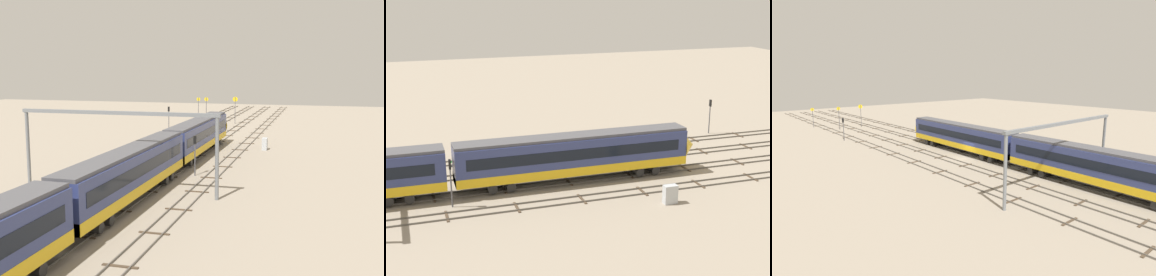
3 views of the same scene
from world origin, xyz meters
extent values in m
plane|color=gray|center=(0.00, 0.00, 0.00)|extent=(190.06, 190.06, 0.00)
cube|color=#59544C|center=(0.00, -8.02, 0.08)|extent=(174.06, 0.07, 0.16)
cube|color=#59544C|center=(0.00, -6.58, 0.08)|extent=(174.06, 0.07, 0.16)
cube|color=#473828|center=(-34.19, -7.30, 0.04)|extent=(0.24, 2.40, 0.08)
cube|color=#473828|center=(-27.97, -7.30, 0.04)|extent=(0.24, 2.40, 0.08)
cube|color=#473828|center=(-21.76, -7.30, 0.04)|extent=(0.24, 2.40, 0.08)
cube|color=#473828|center=(-15.54, -7.30, 0.04)|extent=(0.24, 2.40, 0.08)
cube|color=#473828|center=(-9.32, -7.30, 0.04)|extent=(0.24, 2.40, 0.08)
cube|color=#473828|center=(-3.11, -7.30, 0.04)|extent=(0.24, 2.40, 0.08)
cube|color=#473828|center=(3.11, -7.30, 0.04)|extent=(0.24, 2.40, 0.08)
cube|color=#473828|center=(9.32, -7.30, 0.04)|extent=(0.24, 2.40, 0.08)
cube|color=#473828|center=(15.54, -7.30, 0.04)|extent=(0.24, 2.40, 0.08)
cube|color=#473828|center=(21.76, -7.30, 0.04)|extent=(0.24, 2.40, 0.08)
cube|color=#473828|center=(27.97, -7.30, 0.04)|extent=(0.24, 2.40, 0.08)
cube|color=#473828|center=(34.19, -7.30, 0.04)|extent=(0.24, 2.40, 0.08)
cube|color=#473828|center=(40.41, -7.30, 0.04)|extent=(0.24, 2.40, 0.08)
cube|color=#473828|center=(46.62, -7.30, 0.04)|extent=(0.24, 2.40, 0.08)
cube|color=#473828|center=(52.84, -7.30, 0.04)|extent=(0.24, 2.40, 0.08)
cube|color=#473828|center=(59.06, -7.30, 0.04)|extent=(0.24, 2.40, 0.08)
cube|color=#473828|center=(65.27, -7.30, 0.04)|extent=(0.24, 2.40, 0.08)
cube|color=#473828|center=(71.49, -7.30, 0.04)|extent=(0.24, 2.40, 0.08)
cube|color=#473828|center=(77.71, -7.30, 0.04)|extent=(0.24, 2.40, 0.08)
cube|color=#473828|center=(83.92, -7.30, 0.04)|extent=(0.24, 2.40, 0.08)
cube|color=#59544C|center=(0.00, -3.15, 0.08)|extent=(174.06, 0.07, 0.16)
cube|color=#59544C|center=(0.00, -1.72, 0.08)|extent=(174.06, 0.07, 0.16)
cube|color=#473828|center=(-36.82, -2.43, 0.04)|extent=(0.24, 2.40, 0.08)
cube|color=#473828|center=(-30.13, -2.43, 0.04)|extent=(0.24, 2.40, 0.08)
cube|color=#473828|center=(-23.43, -2.43, 0.04)|extent=(0.24, 2.40, 0.08)
cube|color=#473828|center=(-16.74, -2.43, 0.04)|extent=(0.24, 2.40, 0.08)
cube|color=#473828|center=(-10.04, -2.43, 0.04)|extent=(0.24, 2.40, 0.08)
cube|color=#473828|center=(-3.35, -2.43, 0.04)|extent=(0.24, 2.40, 0.08)
cube|color=#473828|center=(3.35, -2.43, 0.04)|extent=(0.24, 2.40, 0.08)
cube|color=#473828|center=(10.04, -2.43, 0.04)|extent=(0.24, 2.40, 0.08)
cube|color=#473828|center=(16.74, -2.43, 0.04)|extent=(0.24, 2.40, 0.08)
cube|color=#473828|center=(23.43, -2.43, 0.04)|extent=(0.24, 2.40, 0.08)
cube|color=#473828|center=(30.13, -2.43, 0.04)|extent=(0.24, 2.40, 0.08)
cube|color=#473828|center=(36.82, -2.43, 0.04)|extent=(0.24, 2.40, 0.08)
cube|color=#473828|center=(43.52, -2.43, 0.04)|extent=(0.24, 2.40, 0.08)
cube|color=#473828|center=(50.21, -2.43, 0.04)|extent=(0.24, 2.40, 0.08)
cube|color=#473828|center=(56.91, -2.43, 0.04)|extent=(0.24, 2.40, 0.08)
cube|color=#473828|center=(63.60, -2.43, 0.04)|extent=(0.24, 2.40, 0.08)
cube|color=#473828|center=(70.30, -2.43, 0.04)|extent=(0.24, 2.40, 0.08)
cube|color=#473828|center=(76.99, -2.43, 0.04)|extent=(0.24, 2.40, 0.08)
cube|color=#473828|center=(83.69, -2.43, 0.04)|extent=(0.24, 2.40, 0.08)
cube|color=#59544C|center=(0.00, 1.72, 0.08)|extent=(174.06, 0.07, 0.16)
cube|color=#59544C|center=(0.00, 3.15, 0.08)|extent=(174.06, 0.07, 0.16)
cube|color=#473828|center=(-27.97, 2.43, 0.04)|extent=(0.24, 2.40, 0.08)
cube|color=#473828|center=(-21.76, 2.43, 0.04)|extent=(0.24, 2.40, 0.08)
cube|color=#473828|center=(-15.54, 2.43, 0.04)|extent=(0.24, 2.40, 0.08)
cube|color=#473828|center=(-9.32, 2.43, 0.04)|extent=(0.24, 2.40, 0.08)
cube|color=#473828|center=(-3.11, 2.43, 0.04)|extent=(0.24, 2.40, 0.08)
cube|color=#473828|center=(3.11, 2.43, 0.04)|extent=(0.24, 2.40, 0.08)
cube|color=#473828|center=(9.32, 2.43, 0.04)|extent=(0.24, 2.40, 0.08)
cube|color=#473828|center=(15.54, 2.43, 0.04)|extent=(0.24, 2.40, 0.08)
cube|color=#473828|center=(21.76, 2.43, 0.04)|extent=(0.24, 2.40, 0.08)
cube|color=#473828|center=(27.97, 2.43, 0.04)|extent=(0.24, 2.40, 0.08)
cube|color=#473828|center=(34.19, 2.43, 0.04)|extent=(0.24, 2.40, 0.08)
cube|color=#473828|center=(40.41, 2.43, 0.04)|extent=(0.24, 2.40, 0.08)
cube|color=#473828|center=(46.62, 2.43, 0.04)|extent=(0.24, 2.40, 0.08)
cube|color=#473828|center=(52.84, 2.43, 0.04)|extent=(0.24, 2.40, 0.08)
cube|color=#473828|center=(59.06, 2.43, 0.04)|extent=(0.24, 2.40, 0.08)
cube|color=#473828|center=(65.27, 2.43, 0.04)|extent=(0.24, 2.40, 0.08)
cube|color=#473828|center=(71.49, 2.43, 0.04)|extent=(0.24, 2.40, 0.08)
cube|color=#473828|center=(77.71, 2.43, 0.04)|extent=(0.24, 2.40, 0.08)
cube|color=#473828|center=(83.92, 2.43, 0.04)|extent=(0.24, 2.40, 0.08)
cube|color=#59544C|center=(0.00, 6.58, 0.08)|extent=(174.06, 0.07, 0.16)
cube|color=#59544C|center=(0.00, 8.02, 0.08)|extent=(174.06, 0.07, 0.16)
cube|color=#473828|center=(-23.43, 7.30, 0.04)|extent=(0.24, 2.40, 0.08)
cube|color=#473828|center=(-16.74, 7.30, 0.04)|extent=(0.24, 2.40, 0.08)
cube|color=#473828|center=(-10.04, 7.30, 0.04)|extent=(0.24, 2.40, 0.08)
cube|color=#473828|center=(-3.35, 7.30, 0.04)|extent=(0.24, 2.40, 0.08)
cube|color=#473828|center=(3.35, 7.30, 0.04)|extent=(0.24, 2.40, 0.08)
cube|color=#473828|center=(10.04, 7.30, 0.04)|extent=(0.24, 2.40, 0.08)
cube|color=#473828|center=(16.74, 7.30, 0.04)|extent=(0.24, 2.40, 0.08)
cube|color=#473828|center=(23.43, 7.30, 0.04)|extent=(0.24, 2.40, 0.08)
cube|color=#473828|center=(30.13, 7.30, 0.04)|extent=(0.24, 2.40, 0.08)
cube|color=#473828|center=(36.82, 7.30, 0.04)|extent=(0.24, 2.40, 0.08)
cube|color=#473828|center=(43.52, 7.30, 0.04)|extent=(0.24, 2.40, 0.08)
cube|color=#473828|center=(50.21, 7.30, 0.04)|extent=(0.24, 2.40, 0.08)
cube|color=#473828|center=(56.91, 7.30, 0.04)|extent=(0.24, 2.40, 0.08)
cube|color=#473828|center=(63.60, 7.30, 0.04)|extent=(0.24, 2.40, 0.08)
cube|color=#473828|center=(70.30, 7.30, 0.04)|extent=(0.24, 2.40, 0.08)
cube|color=#473828|center=(76.99, 7.30, 0.04)|extent=(0.24, 2.40, 0.08)
cube|color=#473828|center=(83.69, 7.30, 0.04)|extent=(0.24, 2.40, 0.08)
cube|color=navy|center=(3.97, -2.43, 2.86)|extent=(24.00, 2.90, 3.60)
cube|color=gold|center=(3.97, -2.43, 1.51)|extent=(24.00, 2.94, 0.90)
cube|color=#4C4C51|center=(3.97, -2.43, 4.81)|extent=(24.00, 2.50, 0.30)
cube|color=black|center=(3.97, -3.89, 3.29)|extent=(22.00, 0.04, 1.10)
cube|color=black|center=(3.97, -0.97, 3.29)|extent=(22.00, 0.04, 1.10)
cylinder|color=black|center=(-4.61, -2.43, 0.61)|extent=(0.90, 2.70, 0.90)
cylinder|color=black|center=(-2.81, -2.43, 0.61)|extent=(0.90, 2.70, 0.90)
cylinder|color=black|center=(10.75, -2.43, 0.61)|extent=(0.90, 2.70, 0.90)
cylinder|color=black|center=(12.55, -2.43, 0.61)|extent=(0.90, 2.70, 0.90)
cube|color=navy|center=(-20.83, -2.43, 2.86)|extent=(24.00, 2.90, 3.60)
cube|color=gold|center=(-20.83, -2.43, 1.51)|extent=(24.00, 2.94, 0.90)
cube|color=#4C4C51|center=(-20.83, -2.43, 4.81)|extent=(24.00, 2.50, 0.30)
cube|color=black|center=(-20.83, -3.89, 3.29)|extent=(22.00, 0.04, 1.10)
cube|color=black|center=(-20.83, -0.97, 3.29)|extent=(22.00, 0.04, 1.10)
cylinder|color=black|center=(-29.41, -2.43, 0.61)|extent=(0.90, 2.70, 0.90)
cylinder|color=black|center=(-27.61, -2.43, 0.61)|extent=(0.90, 2.70, 0.90)
cylinder|color=black|center=(-14.05, -2.43, 0.61)|extent=(0.90, 2.70, 0.90)
cylinder|color=black|center=(-12.25, -2.43, 0.61)|extent=(0.90, 2.70, 0.90)
cylinder|color=black|center=(-37.05, -2.43, 0.61)|extent=(0.90, 2.70, 0.90)
cone|color=gold|center=(16.77, -2.43, 2.68)|extent=(1.60, 3.24, 3.24)
cylinder|color=slate|center=(-17.77, -9.78, 3.82)|extent=(0.36, 0.36, 7.65)
cylinder|color=slate|center=(-17.77, 9.91, 3.82)|extent=(0.36, 0.36, 7.65)
cube|color=slate|center=(-17.77, 0.06, 7.82)|extent=(0.40, 20.29, 0.35)
cylinder|color=#4C4C51|center=(40.64, 5.39, 2.79)|extent=(0.12, 0.12, 5.57)
cylinder|color=yellow|center=(40.68, 5.39, 5.19)|extent=(0.05, 0.85, 0.85)
cube|color=black|center=(40.71, 5.39, 5.19)|extent=(0.02, 0.38, 0.12)
cylinder|color=#4C4C51|center=(41.90, -0.63, 2.84)|extent=(0.12, 0.12, 5.69)
cylinder|color=yellow|center=(41.94, -0.63, 5.22)|extent=(0.05, 1.05, 1.05)
cube|color=black|center=(41.97, -0.63, 5.22)|extent=(0.02, 0.47, 0.12)
cylinder|color=#4C4C51|center=(48.63, 9.20, 2.48)|extent=(0.12, 0.12, 4.96)
cylinder|color=yellow|center=(48.67, 9.20, 4.59)|extent=(0.05, 0.83, 0.83)
cube|color=black|center=(48.70, 9.20, 4.59)|extent=(0.02, 0.37, 0.12)
cylinder|color=#4C4C51|center=(-8.61, -5.25, 1.82)|extent=(0.14, 0.14, 3.64)
cube|color=black|center=(-8.61, -5.25, 4.09)|extent=(0.20, 0.32, 0.90)
sphere|color=green|center=(-8.50, -5.25, 4.29)|extent=(0.20, 0.20, 0.20)
sphere|color=#262626|center=(-8.50, -5.25, 3.89)|extent=(0.20, 0.20, 0.20)
cylinder|color=#4C4C51|center=(26.96, 9.38, 1.86)|extent=(0.14, 0.14, 3.72)
cube|color=black|center=(26.96, 9.38, 4.17)|extent=(0.20, 0.32, 0.90)
sphere|color=yellow|center=(27.07, 9.38, 4.36)|extent=(0.20, 0.20, 0.20)
sphere|color=#262626|center=(27.07, 9.38, 3.97)|extent=(0.20, 0.20, 0.20)
cube|color=#B2B7BC|center=(10.48, -10.78, 0.88)|extent=(1.27, 0.72, 1.77)
cube|color=#333333|center=(11.13, -10.78, 1.15)|extent=(0.02, 0.50, 0.24)
camera|label=1|loc=(-60.58, -19.11, 12.29)|focal=45.64mm
camera|label=2|loc=(-12.65, -52.69, 19.66)|focal=51.48mm
camera|label=3|loc=(-37.99, 32.37, 13.26)|focal=30.02mm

